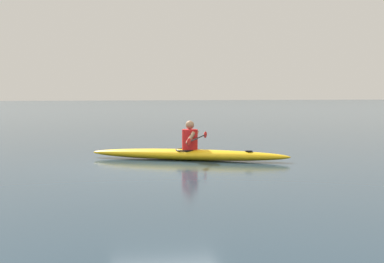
{
  "coord_description": "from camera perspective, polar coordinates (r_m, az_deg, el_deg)",
  "views": [
    {
      "loc": [
        1.59,
        11.49,
        1.73
      ],
      "look_at": [
        -0.17,
        2.01,
        0.98
      ],
      "focal_mm": 49.62,
      "sensor_mm": 36.0,
      "label": 1
    }
  ],
  "objects": [
    {
      "name": "kayak",
      "position": [
        13.17,
        -0.4,
        -2.49
      ],
      "size": [
        4.85,
        2.46,
        0.27
      ],
      "color": "#EAB214",
      "rests_on": "ground"
    },
    {
      "name": "ground_plane",
      "position": [
        11.73,
        -2.6,
        -4.03
      ],
      "size": [
        160.0,
        160.0,
        0.0
      ],
      "primitive_type": "plane",
      "color": "#233847"
    },
    {
      "name": "kayaker",
      "position": [
        13.11,
        -0.15,
        -0.67
      ],
      "size": [
        0.97,
        2.24,
        0.71
      ],
      "color": "red",
      "rests_on": "kayak"
    }
  ]
}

